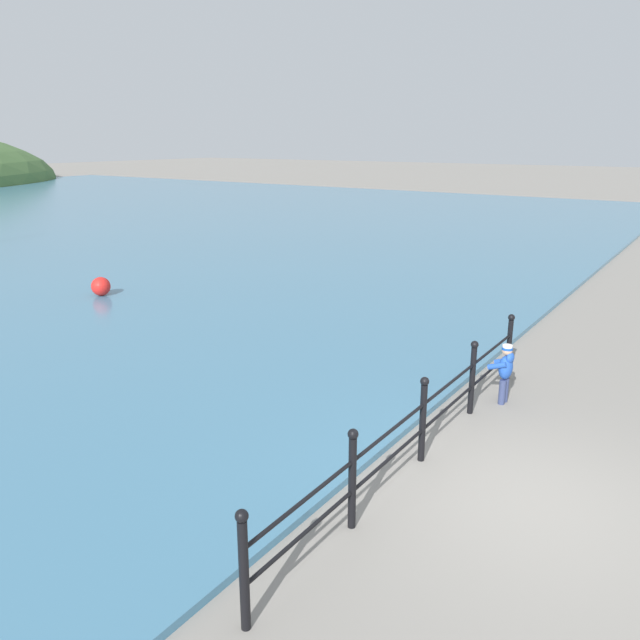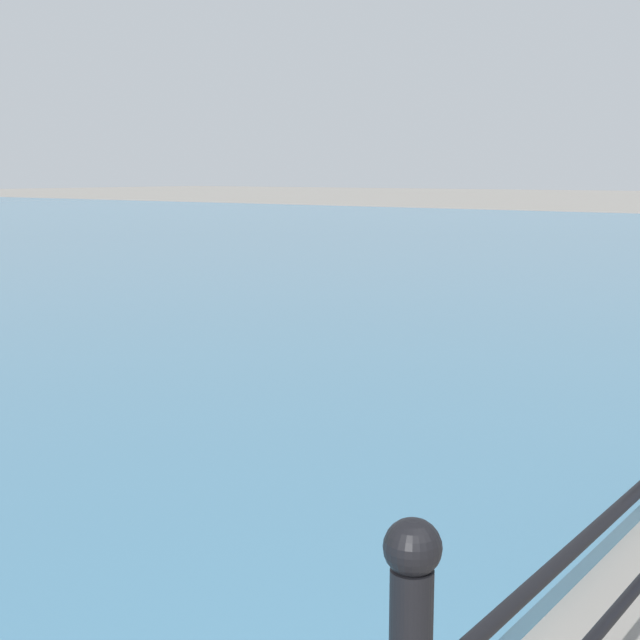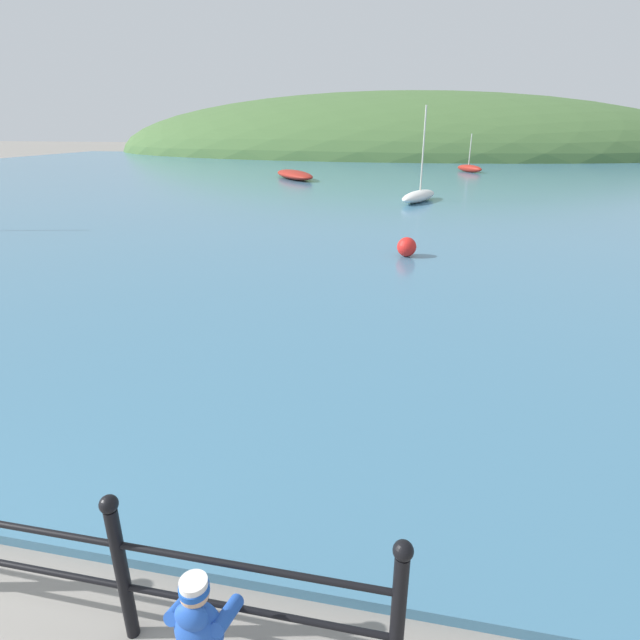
{
  "view_description": "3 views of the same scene",
  "coord_description": "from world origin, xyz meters",
  "views": [
    {
      "loc": [
        -6.87,
        -1.59,
        4.2
      ],
      "look_at": [
        1.45,
        3.99,
        1.28
      ],
      "focal_mm": 35.0,
      "sensor_mm": 36.0,
      "label": 1
    },
    {
      "loc": [
        -1.26,
        0.65,
        1.89
      ],
      "look_at": [
        3.73,
        4.35,
        0.86
      ],
      "focal_mm": 50.0,
      "sensor_mm": 36.0,
      "label": 2
    },
    {
      "loc": [
        3.81,
        -0.66,
        3.36
      ],
      "look_at": [
        2.62,
        5.17,
        1.02
      ],
      "focal_mm": 28.0,
      "sensor_mm": 36.0,
      "label": 3
    }
  ],
  "objects": [
    {
      "name": "mooring_buoy",
      "position": [
        3.46,
        12.48,
        0.35
      ],
      "size": [
        0.51,
        0.51,
        0.51
      ],
      "primitive_type": "sphere",
      "color": "red",
      "rests_on": "water"
    },
    {
      "name": "child_in_coat",
      "position": [
        2.71,
        1.2,
        0.6
      ],
      "size": [
        0.39,
        0.38,
        1.0
      ],
      "color": "navy",
      "rests_on": "ground"
    },
    {
      "name": "iron_railing",
      "position": [
        0.2,
        1.5,
        0.64
      ],
      "size": [
        7.4,
        0.12,
        1.21
      ],
      "color": "black",
      "rests_on": "ground"
    },
    {
      "name": "ground_plane",
      "position": [
        0.0,
        0.0,
        0.0
      ],
      "size": [
        200.0,
        200.0,
        0.0
      ],
      "primitive_type": "plane",
      "color": "gray"
    }
  ]
}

